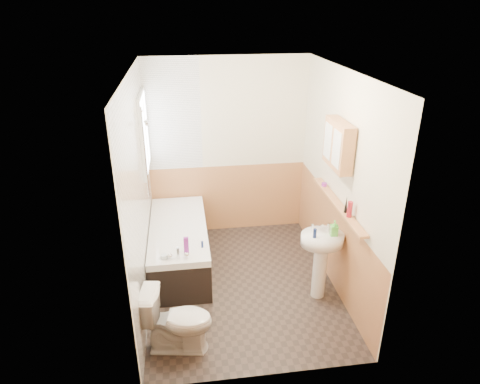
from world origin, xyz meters
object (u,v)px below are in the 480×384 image
Objects in this scene: toilet at (178,320)px; sink at (321,252)px; medicine_cabinet at (338,145)px; bathtub at (179,245)px; pine_shelf at (338,204)px.

sink is (1.60, 0.60, 0.25)m from toilet.
toilet is 1.20× the size of medicine_cabinet.
bathtub is at bearing 160.45° from medicine_cabinet.
toilet is 2.09m from pine_shelf.
pine_shelf is at bearing -58.14° from toilet.
bathtub is 1.46m from toilet.
bathtub is 3.00× the size of medicine_cabinet.
pine_shelf is at bearing 36.28° from sink.
pine_shelf is (1.80, 0.76, 0.75)m from toilet.
sink is at bearing -60.50° from toilet.
medicine_cabinet is at bearing -19.55° from bathtub.
toilet is (-0.03, -1.46, 0.04)m from bathtub.
medicine_cabinet is (1.77, 0.84, 1.41)m from toilet.
toilet is 2.42m from medicine_cabinet.
sink is 1.20m from medicine_cabinet.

